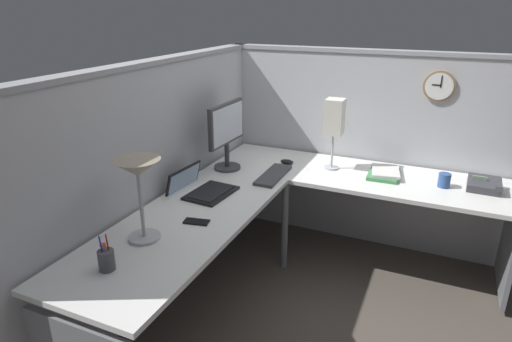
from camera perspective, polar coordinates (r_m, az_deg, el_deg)
ground_plane at (r=3.29m, az=5.32°, el=-14.30°), size 6.80×6.80×0.00m
cubicle_wall_back at (r=2.98m, az=-12.54°, el=-1.24°), size 2.57×0.12×1.58m
cubicle_wall_right at (r=3.65m, az=14.16°, el=2.72°), size 0.12×2.37×1.58m
desk at (r=2.83m, az=5.69°, el=-5.61°), size 2.35×2.15×0.73m
monitor at (r=3.22m, az=-3.85°, el=5.22°), size 0.46×0.20×0.50m
laptop at (r=2.92m, az=-7.46°, el=-2.22°), size 0.37×0.40×0.22m
keyboard at (r=3.15m, az=2.26°, el=-0.53°), size 0.43×0.15×0.02m
computer_mouse at (r=3.41m, az=4.06°, el=1.23°), size 0.06×0.10×0.03m
desk_lamp_dome at (r=2.27m, az=-15.14°, el=-0.46°), size 0.24×0.24×0.44m
pen_cup at (r=2.18m, az=-18.94°, el=-10.89°), size 0.08×0.08×0.18m
cell_phone at (r=2.53m, az=-7.77°, el=-6.57°), size 0.10×0.15×0.01m
office_phone at (r=3.28m, az=27.69°, el=-1.66°), size 0.20×0.21×0.11m
book_stack at (r=3.29m, az=16.40°, el=-0.27°), size 0.30×0.24×0.04m
desk_lamp_paper at (r=3.25m, az=10.19°, el=6.70°), size 0.13×0.13×0.53m
coffee_mug at (r=3.22m, az=23.35°, el=-1.12°), size 0.08×0.08×0.10m
wall_clock at (r=3.43m, az=22.80°, el=10.16°), size 0.04×0.22×0.22m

